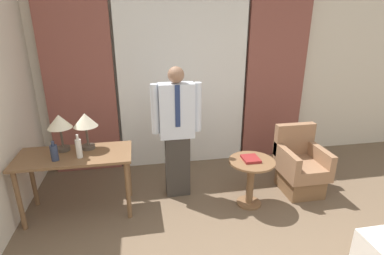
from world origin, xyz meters
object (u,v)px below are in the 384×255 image
(bottle_by_lamp, at_px, (79,148))
(bottle_near_edge, at_px, (54,152))
(book, at_px, (251,159))
(table_lamp_left, at_px, (59,124))
(person, at_px, (177,129))
(armchair, at_px, (300,168))
(side_table, at_px, (251,175))
(desk, at_px, (76,163))
(table_lamp_right, at_px, (85,122))

(bottle_by_lamp, bearing_deg, bottle_near_edge, -173.91)
(bottle_near_edge, relative_size, book, 1.02)
(table_lamp_left, distance_m, bottle_near_edge, 0.34)
(person, height_order, armchair, person)
(person, distance_m, side_table, 1.02)
(armchair, bearing_deg, bottle_near_edge, -178.32)
(bottle_near_edge, relative_size, armchair, 0.26)
(bottle_by_lamp, xyz_separation_m, book, (1.88, -0.12, -0.24))
(book, bearing_deg, bottle_by_lamp, 176.41)
(desk, distance_m, book, 1.96)
(side_table, bearing_deg, bottle_near_edge, 177.10)
(table_lamp_right, bearing_deg, bottle_by_lamp, -104.93)
(desk, height_order, person, person)
(bottle_by_lamp, relative_size, side_table, 0.45)
(desk, relative_size, bottle_by_lamp, 4.70)
(book, bearing_deg, bottle_near_edge, 177.51)
(desk, height_order, armchair, armchair)
(bottle_by_lamp, relative_size, person, 0.16)
(desk, distance_m, person, 1.19)
(table_lamp_right, height_order, armchair, table_lamp_right)
(table_lamp_right, relative_size, side_table, 0.72)
(desk, bearing_deg, table_lamp_left, 135.34)
(armchair, height_order, side_table, armchair)
(bottle_by_lamp, bearing_deg, table_lamp_left, 133.18)
(bottle_near_edge, bearing_deg, bottle_by_lamp, 6.09)
(table_lamp_left, relative_size, table_lamp_right, 1.00)
(table_lamp_left, xyz_separation_m, side_table, (2.09, -0.36, -0.65))
(table_lamp_right, distance_m, bottle_near_edge, 0.45)
(bottle_near_edge, xyz_separation_m, person, (1.32, 0.28, 0.07))
(bottle_near_edge, xyz_separation_m, bottle_by_lamp, (0.24, 0.03, 0.02))
(table_lamp_left, height_order, book, table_lamp_left)
(bottle_near_edge, height_order, book, bottle_near_edge)
(bottle_by_lamp, xyz_separation_m, side_table, (1.88, -0.13, -0.44))
(table_lamp_right, distance_m, book, 1.90)
(table_lamp_right, bearing_deg, bottle_near_edge, -140.25)
(armchair, bearing_deg, book, -166.77)
(side_table, bearing_deg, armchair, 14.55)
(table_lamp_right, bearing_deg, book, -10.64)
(person, distance_m, armchair, 1.66)
(bottle_near_edge, relative_size, side_table, 0.37)
(armchair, relative_size, book, 3.96)
(armchair, distance_m, book, 0.82)
(desk, relative_size, armchair, 1.46)
(armchair, relative_size, side_table, 1.44)
(armchair, xyz_separation_m, side_table, (-0.74, -0.19, 0.07))
(table_lamp_right, distance_m, person, 1.03)
(table_lamp_right, relative_size, bottle_near_edge, 1.94)
(table_lamp_right, bearing_deg, table_lamp_left, 180.00)
(desk, xyz_separation_m, armchair, (2.70, -0.03, -0.30))
(bottle_by_lamp, bearing_deg, armchair, 1.27)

